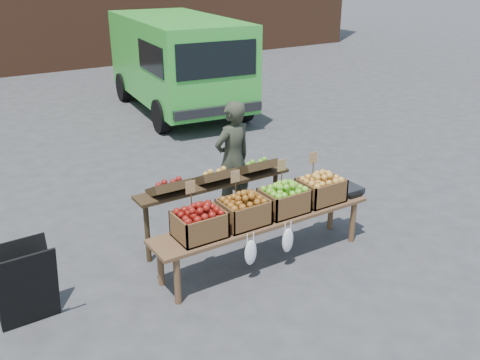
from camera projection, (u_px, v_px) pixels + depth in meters
ground at (333, 257)px, 6.31m from camera, size 80.00×80.00×0.00m
delivery_van at (178, 65)px, 12.00m from camera, size 2.64×4.86×2.08m
vendor at (233, 159)px, 7.09m from camera, size 0.63×0.46×1.59m
chalkboard_sign at (26, 285)px, 5.03m from camera, size 0.56×0.32×0.83m
back_table at (215, 203)px, 6.48m from camera, size 2.10×0.44×1.04m
display_bench at (264, 240)px, 6.12m from camera, size 2.70×0.56×0.57m
crate_golden_apples at (199, 224)px, 5.55m from camera, size 0.50×0.40×0.28m
crate_russet_pears at (244, 212)px, 5.82m from camera, size 0.50×0.40×0.28m
crate_red_apples at (284, 200)px, 6.09m from camera, size 0.50×0.40×0.28m
crate_green_apples at (321, 190)px, 6.37m from camera, size 0.50×0.40×0.28m
weighing_scale at (347, 190)px, 6.62m from camera, size 0.34×0.30×0.08m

